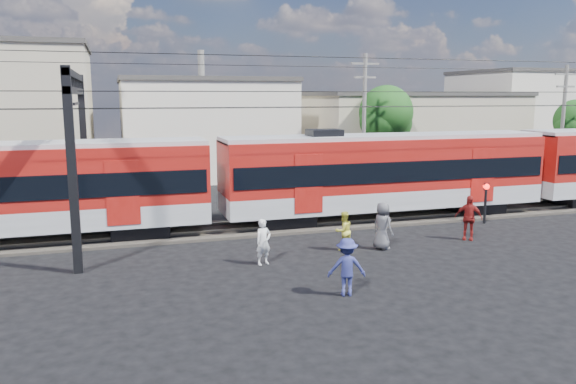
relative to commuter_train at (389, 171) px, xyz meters
name	(u,v)px	position (x,y,z in m)	size (l,w,h in m)	color
ground	(387,276)	(-4.15, -8.00, -2.40)	(120.00, 120.00, 0.00)	black
track_bed	(309,223)	(-4.15, 0.00, -2.34)	(70.00, 3.40, 0.12)	#2D2823
rail_near	(314,224)	(-4.15, -0.75, -2.22)	(70.00, 0.12, 0.12)	#59544C
rail_far	(304,218)	(-4.15, 0.75, -2.22)	(70.00, 0.12, 0.12)	#59544C
commuter_train	(389,171)	(0.00, 0.00, 0.00)	(50.30, 3.08, 4.17)	black
catenary	(112,117)	(-12.80, 0.00, 2.73)	(70.00, 9.30, 7.52)	black
building_midwest	(203,127)	(-6.15, 19.00, 1.25)	(12.24, 12.24, 7.30)	beige
building_mideast	(407,132)	(9.85, 16.00, 0.75)	(16.32, 10.20, 6.30)	tan
building_east	(519,116)	(23.85, 20.00, 1.75)	(10.20, 10.20, 8.30)	beige
utility_pole_mid	(364,120)	(1.85, 7.00, 2.13)	(1.80, 0.24, 8.50)	slate
utility_pole_east	(563,122)	(15.85, 6.00, 1.88)	(1.80, 0.24, 8.00)	slate
tree_near	(388,116)	(5.03, 10.09, 2.26)	(3.82, 3.64, 6.72)	#382619
tree_far	(576,123)	(20.03, 9.09, 1.59)	(3.36, 3.12, 5.76)	#382619
pedestrian_a	(263,242)	(-7.81, -5.48, -1.57)	(0.61, 0.40, 1.67)	silver
pedestrian_b	(344,231)	(-4.31, -4.58, -1.62)	(0.76, 0.59, 1.56)	gold
pedestrian_c	(347,267)	(-6.21, -9.31, -1.51)	(1.16, 0.66, 1.79)	navy
pedestrian_d	(469,218)	(1.35, -4.64, -1.45)	(1.11, 0.46, 1.90)	maroon
pedestrian_e	(383,226)	(-2.79, -4.91, -1.45)	(0.93, 0.60, 1.90)	#4E4E53
crossing_signal	(486,195)	(3.93, -2.26, -1.04)	(0.29, 0.29, 1.96)	black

